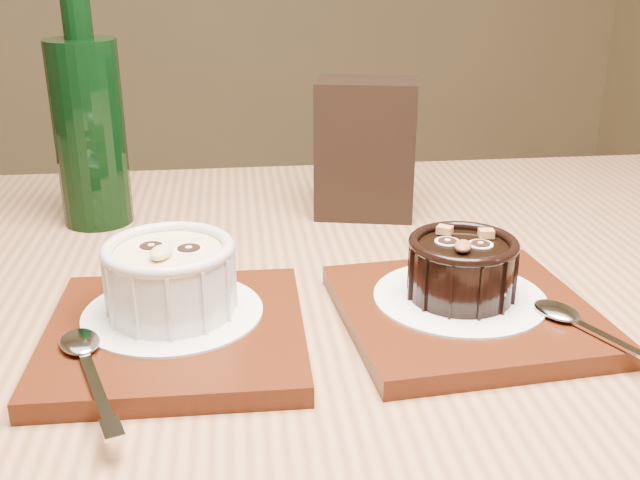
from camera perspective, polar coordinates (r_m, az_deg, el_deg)
The scene contains 11 objects.
table at distance 0.63m, azimuth -1.70°, elevation -12.53°, with size 1.24×0.86×0.75m.
tray_left at distance 0.54m, azimuth -10.91°, elevation -7.06°, with size 0.18×0.18×0.01m, color #461B0B.
doily_left at distance 0.56m, azimuth -11.13°, elevation -5.42°, with size 0.13×0.13×0.00m, color white.
ramekin_white at distance 0.54m, azimuth -11.36°, elevation -2.61°, with size 0.09×0.09×0.06m.
spoon_left at distance 0.50m, azimuth -17.19°, elevation -9.18°, with size 0.03×0.13×0.01m, color silver, non-canonical shape.
tray_right at distance 0.57m, azimuth 10.99°, elevation -5.47°, with size 0.18×0.18×0.01m, color #461B0B.
doily_right at distance 0.58m, azimuth 10.59°, elevation -4.30°, with size 0.13×0.13×0.00m, color white.
ramekin_dark at distance 0.57m, azimuth 10.77°, elevation -1.91°, with size 0.08×0.08×0.05m.
spoon_right at distance 0.55m, azimuth 20.34°, elevation -6.47°, with size 0.03×0.13×0.01m, color silver, non-canonical shape.
condiment_stand at distance 0.77m, azimuth 3.48°, elevation 6.92°, with size 0.10×0.06×0.14m, color black.
green_bottle at distance 0.77m, azimuth -17.18°, elevation 8.31°, with size 0.07×0.07×0.26m.
Camera 1 is at (0.06, -0.81, 1.02)m, focal length 42.00 mm.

